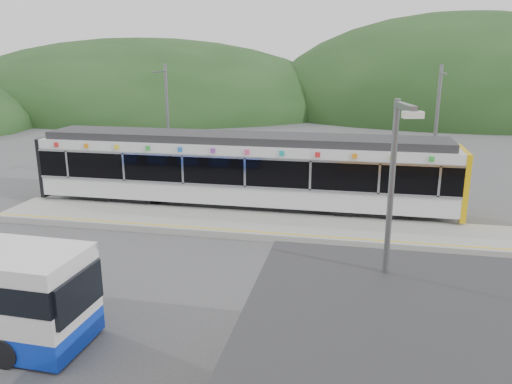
# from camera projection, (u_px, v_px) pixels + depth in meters

# --- Properties ---
(ground) EXTENTS (120.00, 120.00, 0.00)m
(ground) POSITION_uv_depth(u_px,v_px,m) (264.00, 258.00, 18.83)
(ground) COLOR #4C4C4F
(ground) RESTS_ON ground
(hills) EXTENTS (146.00, 149.00, 26.00)m
(hills) POSITION_uv_depth(u_px,v_px,m) (419.00, 224.00, 22.62)
(hills) COLOR #1E3D19
(hills) RESTS_ON ground
(platform) EXTENTS (26.00, 3.20, 0.30)m
(platform) POSITION_uv_depth(u_px,v_px,m) (278.00, 226.00, 21.91)
(platform) COLOR #9E9E99
(platform) RESTS_ON ground
(yellow_line) EXTENTS (26.00, 0.10, 0.01)m
(yellow_line) POSITION_uv_depth(u_px,v_px,m) (273.00, 233.00, 20.64)
(yellow_line) COLOR yellow
(yellow_line) RESTS_ON platform
(train) EXTENTS (20.44, 3.01, 3.74)m
(train) POSITION_uv_depth(u_px,v_px,m) (242.00, 169.00, 24.39)
(train) COLOR black
(train) RESTS_ON ground
(catenary_mast_west) EXTENTS (0.18, 1.80, 7.00)m
(catenary_mast_west) POSITION_uv_depth(u_px,v_px,m) (168.00, 127.00, 27.33)
(catenary_mast_west) COLOR slate
(catenary_mast_west) RESTS_ON ground
(catenary_mast_east) EXTENTS (0.18, 1.80, 7.00)m
(catenary_mast_east) POSITION_uv_depth(u_px,v_px,m) (435.00, 134.00, 24.60)
(catenary_mast_east) COLOR slate
(catenary_mast_east) RESTS_ON ground
(lamp_post) EXTENTS (0.38, 1.17, 6.59)m
(lamp_post) POSITION_uv_depth(u_px,v_px,m) (388.00, 233.00, 10.07)
(lamp_post) COLOR slate
(lamp_post) RESTS_ON ground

